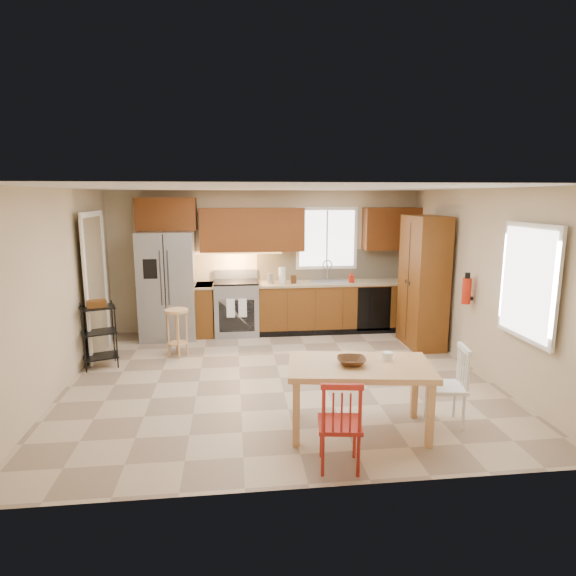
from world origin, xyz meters
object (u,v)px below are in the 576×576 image
(chair_white, at_px, (446,386))
(table_bowl, at_px, (351,365))
(table_jar, at_px, (388,358))
(chair_red, at_px, (340,422))
(dining_table, at_px, (359,398))
(utility_cart, at_px, (99,336))
(soap_bottle, at_px, (351,277))
(refrigerator, at_px, (168,285))
(bar_stool, at_px, (177,333))
(range_stove, at_px, (237,308))
(fire_extinguisher, at_px, (467,291))
(pantry, at_px, (423,282))

(chair_white, bearing_deg, table_bowl, 101.00)
(table_jar, bearing_deg, chair_red, -132.00)
(dining_table, distance_m, utility_cart, 3.90)
(soap_bottle, height_order, dining_table, soap_bottle)
(refrigerator, distance_m, bar_stool, 1.21)
(chair_red, height_order, table_jar, chair_red)
(range_stove, xyz_separation_m, utility_cart, (-1.95, -1.46, -0.00))
(dining_table, height_order, table_jar, table_jar)
(soap_bottle, bearing_deg, fire_extinguisher, -59.47)
(chair_white, xyz_separation_m, bar_stool, (-3.07, 2.58, -0.06))
(soap_bottle, xyz_separation_m, utility_cart, (-3.98, -1.37, -0.54))
(dining_table, distance_m, chair_red, 0.74)
(table_jar, bearing_deg, chair_white, -3.66)
(chair_white, xyz_separation_m, table_bowl, (-1.04, -0.05, 0.29))
(soap_bottle, bearing_deg, range_stove, 177.60)
(range_stove, xyz_separation_m, bar_stool, (-0.90, -1.11, -0.10))
(pantry, relative_size, chair_white, 2.47)
(bar_stool, bearing_deg, chair_red, -62.31)
(dining_table, distance_m, chair_white, 0.95)
(table_jar, xyz_separation_m, utility_cart, (-3.48, 2.19, -0.28))
(fire_extinguisher, bearing_deg, bar_stool, 167.19)
(dining_table, height_order, utility_cart, utility_cart)
(utility_cart, bearing_deg, dining_table, -55.91)
(fire_extinguisher, bearing_deg, dining_table, -139.10)
(fire_extinguisher, xyz_separation_m, table_bowl, (-2.05, -1.70, -0.39))
(refrigerator, bearing_deg, utility_cart, -119.79)
(table_bowl, bearing_deg, chair_red, -111.77)
(chair_white, relative_size, table_jar, 7.42)
(range_stove, height_order, soap_bottle, soap_bottle)
(range_stove, bearing_deg, pantry, -18.29)
(utility_cart, bearing_deg, refrigerator, 40.04)
(chair_red, relative_size, table_jar, 7.42)
(refrigerator, bearing_deg, bar_stool, -76.80)
(soap_bottle, distance_m, bar_stool, 3.17)
(pantry, relative_size, bar_stool, 2.88)
(range_stove, height_order, dining_table, range_stove)
(refrigerator, xyz_separation_m, bar_stool, (0.25, -1.05, -0.55))
(chair_red, distance_m, chair_white, 1.48)
(soap_bottle, height_order, pantry, pantry)
(soap_bottle, distance_m, fire_extinguisher, 2.27)
(fire_extinguisher, bearing_deg, soap_bottle, 120.53)
(utility_cart, bearing_deg, range_stove, 16.60)
(range_stove, height_order, pantry, pantry)
(pantry, distance_m, bar_stool, 3.95)
(refrigerator, relative_size, utility_cart, 1.98)
(dining_table, height_order, bar_stool, bar_stool)
(refrigerator, bearing_deg, chair_red, -65.01)
(range_stove, height_order, chair_red, range_stove)
(dining_table, xyz_separation_m, chair_red, (-0.35, -0.65, 0.07))
(pantry, xyz_separation_m, dining_table, (-1.76, -2.75, -0.70))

